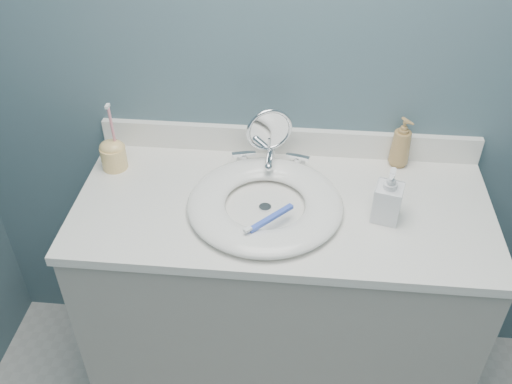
# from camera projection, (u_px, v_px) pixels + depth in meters

# --- Properties ---
(back_wall) EXTENTS (2.20, 0.02, 2.40)m
(back_wall) POSITION_uv_depth(u_px,v_px,m) (291.00, 61.00, 1.69)
(back_wall) COLOR #49656E
(back_wall) RESTS_ON ground
(vanity_cabinet) EXTENTS (1.20, 0.55, 0.85)m
(vanity_cabinet) POSITION_uv_depth(u_px,v_px,m) (279.00, 305.00, 1.95)
(vanity_cabinet) COLOR #A4A196
(vanity_cabinet) RESTS_ON ground
(countertop) EXTENTS (1.22, 0.57, 0.03)m
(countertop) POSITION_uv_depth(u_px,v_px,m) (283.00, 207.00, 1.68)
(countertop) COLOR white
(countertop) RESTS_ON vanity_cabinet
(backsplash) EXTENTS (1.22, 0.02, 0.09)m
(backsplash) POSITION_uv_depth(u_px,v_px,m) (288.00, 141.00, 1.85)
(backsplash) COLOR white
(backsplash) RESTS_ON countertop
(basin) EXTENTS (0.45, 0.45, 0.04)m
(basin) POSITION_uv_depth(u_px,v_px,m) (265.00, 204.00, 1.64)
(basin) COLOR white
(basin) RESTS_ON countertop
(drain) EXTENTS (0.04, 0.04, 0.01)m
(drain) POSITION_uv_depth(u_px,v_px,m) (265.00, 208.00, 1.65)
(drain) COLOR silver
(drain) RESTS_ON countertop
(faucet) EXTENTS (0.25, 0.13, 0.07)m
(faucet) POSITION_uv_depth(u_px,v_px,m) (270.00, 162.00, 1.79)
(faucet) COLOR silver
(faucet) RESTS_ON countertop
(makeup_mirror) EXTENTS (0.14, 0.08, 0.21)m
(makeup_mirror) POSITION_uv_depth(u_px,v_px,m) (269.00, 137.00, 1.74)
(makeup_mirror) COLOR silver
(makeup_mirror) RESTS_ON countertop
(soap_bottle_amber) EXTENTS (0.09, 0.09, 0.17)m
(soap_bottle_amber) POSITION_uv_depth(u_px,v_px,m) (401.00, 142.00, 1.77)
(soap_bottle_amber) COLOR #A5804A
(soap_bottle_amber) RESTS_ON countertop
(soap_bottle_clear) EXTENTS (0.09, 0.09, 0.17)m
(soap_bottle_clear) POSITION_uv_depth(u_px,v_px,m) (389.00, 195.00, 1.57)
(soap_bottle_clear) COLOR silver
(soap_bottle_clear) RESTS_ON countertop
(toothbrush_holder) EXTENTS (0.08, 0.08, 0.23)m
(toothbrush_holder) POSITION_uv_depth(u_px,v_px,m) (113.00, 153.00, 1.78)
(toothbrush_holder) COLOR #F7CD7B
(toothbrush_holder) RESTS_ON countertop
(toothbrush_lying) EXTENTS (0.13, 0.14, 0.02)m
(toothbrush_lying) POSITION_uv_depth(u_px,v_px,m) (269.00, 219.00, 1.55)
(toothbrush_lying) COLOR blue
(toothbrush_lying) RESTS_ON basin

